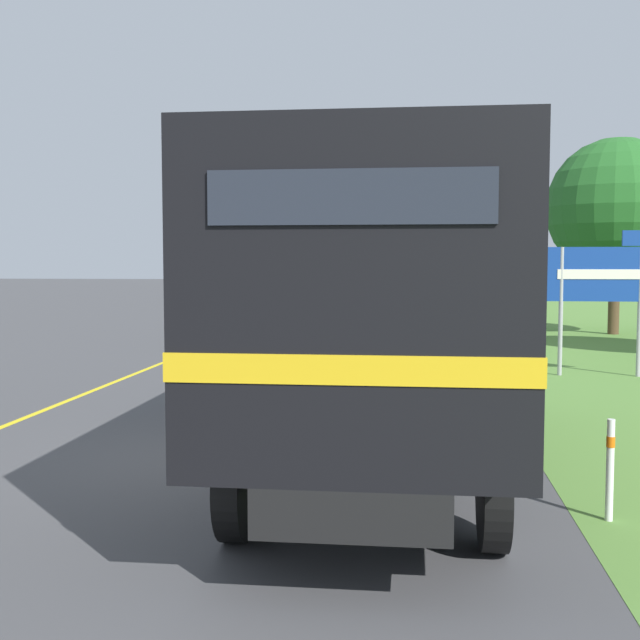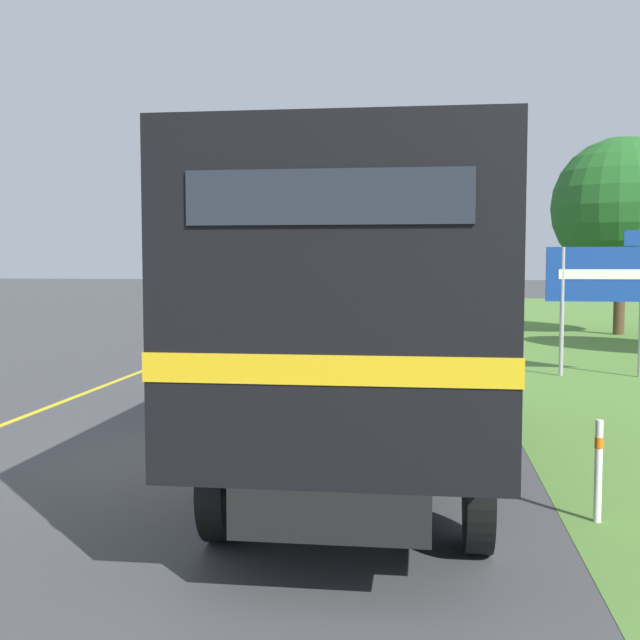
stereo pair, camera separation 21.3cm
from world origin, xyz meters
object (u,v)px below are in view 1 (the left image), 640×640
delineator_post (610,467)px  highway_sign (603,280)px  lead_car_white (267,311)px  roadside_tree_mid (616,208)px  horse_trailer_truck (377,304)px  lead_car_black_ahead (405,296)px  lead_car_red_ahead (336,287)px

delineator_post → highway_sign: bearing=77.8°
lead_car_white → roadside_tree_mid: size_ratio=0.64×
lead_car_white → highway_sign: size_ratio=1.37×
lead_car_white → delineator_post: size_ratio=4.36×
horse_trailer_truck → lead_car_black_ahead: 23.80m
horse_trailer_truck → highway_sign: size_ratio=2.76×
horse_trailer_truck → lead_car_red_ahead: (-3.87, 34.77, -0.90)m
lead_car_black_ahead → lead_car_red_ahead: lead_car_black_ahead is taller
lead_car_red_ahead → lead_car_white: bearing=-90.0°
horse_trailer_truck → lead_car_white: size_ratio=2.02×
lead_car_black_ahead → lead_car_white: bearing=-111.6°
lead_car_white → delineator_post: lead_car_white is taller
lead_car_white → roadside_tree_mid: (10.84, 4.32, 3.20)m
delineator_post → lead_car_black_ahead: bearing=94.9°
horse_trailer_truck → delineator_post: horse_trailer_truck is taller
lead_car_red_ahead → delineator_post: 36.91m
horse_trailer_truck → delineator_post: 3.09m
lead_car_white → highway_sign: 10.10m
lead_car_red_ahead → roadside_tree_mid: size_ratio=0.68×
lead_car_black_ahead → highway_sign: bearing=-74.7°
highway_sign → lead_car_red_ahead: bearing=107.1°
horse_trailer_truck → lead_car_white: bearing=105.5°
horse_trailer_truck → highway_sign: 9.18m
lead_car_white → roadside_tree_mid: bearing=21.7°
lead_car_black_ahead → highway_sign: (4.27, -15.68, 1.01)m
lead_car_white → highway_sign: highway_sign is taller
horse_trailer_truck → delineator_post: size_ratio=8.82×
horse_trailer_truck → lead_car_white: 14.49m
lead_car_red_ahead → roadside_tree_mid: roadside_tree_mid is taller
lead_car_white → lead_car_red_ahead: (-0.00, 20.85, 0.04)m
horse_trailer_truck → roadside_tree_mid: 19.66m
lead_car_red_ahead → highway_sign: (8.19, -26.67, 1.02)m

